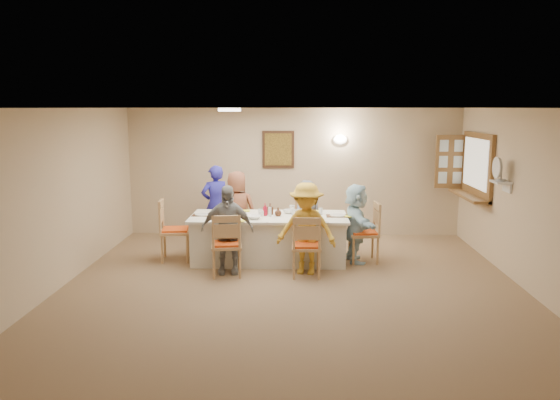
{
  "coord_description": "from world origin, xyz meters",
  "views": [
    {
      "loc": [
        0.07,
        -7.16,
        2.51
      ],
      "look_at": [
        -0.2,
        1.4,
        1.05
      ],
      "focal_mm": 35.0,
      "sensor_mm": 36.0,
      "label": 1
    }
  ],
  "objects_px": {
    "chair_back_left": "(238,223)",
    "diner_front_left": "(227,229)",
    "desk_fan": "(499,172)",
    "diner_back_right": "(305,216)",
    "chair_front_left": "(226,244)",
    "diner_front_right": "(306,229)",
    "caregiver": "(215,205)",
    "diner_right_end": "(356,223)",
    "diner_back_left": "(237,211)",
    "chair_back_right": "(305,222)",
    "condiment_ketchup": "(265,210)",
    "chair_front_right": "(306,245)",
    "dining_table": "(269,238)",
    "serving_hatch": "(477,166)",
    "chair_left_end": "(175,230)",
    "chair_right_end": "(364,232)"
  },
  "relations": [
    {
      "from": "chair_front_left",
      "to": "diner_front_left",
      "type": "height_order",
      "value": "diner_front_left"
    },
    {
      "from": "diner_front_right",
      "to": "caregiver",
      "type": "bearing_deg",
      "value": 143.66
    },
    {
      "from": "condiment_ketchup",
      "to": "diner_right_end",
      "type": "bearing_deg",
      "value": 0.19
    },
    {
      "from": "diner_back_right",
      "to": "chair_front_right",
      "type": "bearing_deg",
      "value": 91.16
    },
    {
      "from": "diner_front_left",
      "to": "diner_front_right",
      "type": "xyz_separation_m",
      "value": [
        1.2,
        0.0,
        0.02
      ]
    },
    {
      "from": "serving_hatch",
      "to": "diner_right_end",
      "type": "bearing_deg",
      "value": -159.06
    },
    {
      "from": "diner_back_left",
      "to": "serving_hatch",
      "type": "bearing_deg",
      "value": -173.63
    },
    {
      "from": "chair_right_end",
      "to": "condiment_ketchup",
      "type": "distance_m",
      "value": 1.65
    },
    {
      "from": "chair_back_right",
      "to": "diner_right_end",
      "type": "distance_m",
      "value": 1.16
    },
    {
      "from": "chair_back_right",
      "to": "chair_front_left",
      "type": "bearing_deg",
      "value": -118.0
    },
    {
      "from": "serving_hatch",
      "to": "chair_front_left",
      "type": "xyz_separation_m",
      "value": [
        -4.2,
        -1.63,
        -1.02
      ]
    },
    {
      "from": "chair_front_left",
      "to": "diner_back_right",
      "type": "height_order",
      "value": "diner_back_right"
    },
    {
      "from": "diner_front_right",
      "to": "diner_right_end",
      "type": "height_order",
      "value": "diner_front_right"
    },
    {
      "from": "chair_back_right",
      "to": "condiment_ketchup",
      "type": "bearing_deg",
      "value": -120.59
    },
    {
      "from": "diner_right_end",
      "to": "diner_back_left",
      "type": "bearing_deg",
      "value": 64.63
    },
    {
      "from": "diner_right_end",
      "to": "chair_front_left",
      "type": "bearing_deg",
      "value": 104.84
    },
    {
      "from": "chair_back_right",
      "to": "chair_left_end",
      "type": "height_order",
      "value": "chair_left_end"
    },
    {
      "from": "diner_back_left",
      "to": "chair_back_right",
      "type": "bearing_deg",
      "value": -170.0
    },
    {
      "from": "desk_fan",
      "to": "diner_back_right",
      "type": "relative_size",
      "value": 0.24
    },
    {
      "from": "desk_fan",
      "to": "diner_front_left",
      "type": "xyz_separation_m",
      "value": [
        -4.09,
        -0.16,
        -0.87
      ]
    },
    {
      "from": "chair_right_end",
      "to": "diner_front_right",
      "type": "xyz_separation_m",
      "value": [
        -0.95,
        -0.68,
        0.21
      ]
    },
    {
      "from": "chair_front_left",
      "to": "diner_back_right",
      "type": "distance_m",
      "value": 1.91
    },
    {
      "from": "chair_right_end",
      "to": "diner_back_right",
      "type": "height_order",
      "value": "diner_back_right"
    },
    {
      "from": "desk_fan",
      "to": "chair_front_right",
      "type": "bearing_deg",
      "value": -174.4
    },
    {
      "from": "chair_left_end",
      "to": "chair_right_end",
      "type": "bearing_deg",
      "value": -97.58
    },
    {
      "from": "chair_front_right",
      "to": "chair_back_right",
      "type": "bearing_deg",
      "value": -90.58
    },
    {
      "from": "chair_front_right",
      "to": "diner_front_right",
      "type": "height_order",
      "value": "diner_front_right"
    },
    {
      "from": "caregiver",
      "to": "condiment_ketchup",
      "type": "height_order",
      "value": "caregiver"
    },
    {
      "from": "diner_back_left",
      "to": "diner_right_end",
      "type": "relative_size",
      "value": 1.1
    },
    {
      "from": "dining_table",
      "to": "chair_back_right",
      "type": "bearing_deg",
      "value": 53.13
    },
    {
      "from": "dining_table",
      "to": "diner_right_end",
      "type": "distance_m",
      "value": 1.44
    },
    {
      "from": "chair_back_left",
      "to": "diner_front_left",
      "type": "bearing_deg",
      "value": -95.07
    },
    {
      "from": "diner_back_left",
      "to": "chair_front_right",
      "type": "bearing_deg",
      "value": 133.32
    },
    {
      "from": "diner_front_right",
      "to": "diner_front_left",
      "type": "bearing_deg",
      "value": -168.38
    },
    {
      "from": "chair_front_right",
      "to": "chair_left_end",
      "type": "relative_size",
      "value": 0.92
    },
    {
      "from": "chair_back_right",
      "to": "condiment_ketchup",
      "type": "relative_size",
      "value": 4.79
    },
    {
      "from": "diner_back_left",
      "to": "caregiver",
      "type": "bearing_deg",
      "value": -41.96
    },
    {
      "from": "desk_fan",
      "to": "diner_back_right",
      "type": "distance_m",
      "value": 3.26
    },
    {
      "from": "serving_hatch",
      "to": "condiment_ketchup",
      "type": "height_order",
      "value": "serving_hatch"
    },
    {
      "from": "dining_table",
      "to": "chair_front_right",
      "type": "bearing_deg",
      "value": -53.13
    },
    {
      "from": "desk_fan",
      "to": "diner_front_left",
      "type": "relative_size",
      "value": 0.22
    },
    {
      "from": "chair_front_left",
      "to": "caregiver",
      "type": "relative_size",
      "value": 0.66
    },
    {
      "from": "chair_front_right",
      "to": "caregiver",
      "type": "relative_size",
      "value": 0.64
    },
    {
      "from": "diner_front_right",
      "to": "condiment_ketchup",
      "type": "xyz_separation_m",
      "value": [
        -0.66,
        0.67,
        0.16
      ]
    },
    {
      "from": "chair_front_right",
      "to": "diner_right_end",
      "type": "distance_m",
      "value": 1.16
    },
    {
      "from": "diner_front_right",
      "to": "caregiver",
      "type": "distance_m",
      "value": 2.46
    },
    {
      "from": "dining_table",
      "to": "diner_front_right",
      "type": "height_order",
      "value": "diner_front_right"
    },
    {
      "from": "chair_front_left",
      "to": "chair_right_end",
      "type": "height_order",
      "value": "chair_right_end"
    },
    {
      "from": "dining_table",
      "to": "diner_front_left",
      "type": "bearing_deg",
      "value": -131.42
    },
    {
      "from": "serving_hatch",
      "to": "diner_front_right",
      "type": "height_order",
      "value": "serving_hatch"
    }
  ]
}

